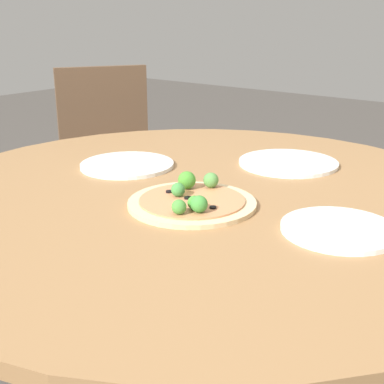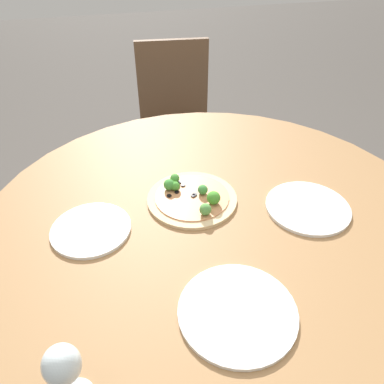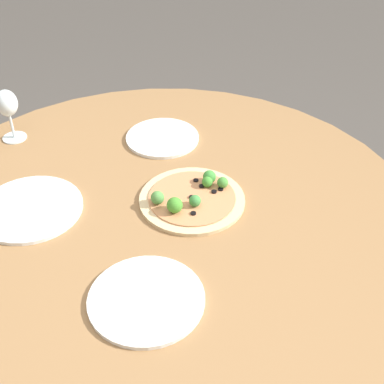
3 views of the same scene
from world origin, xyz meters
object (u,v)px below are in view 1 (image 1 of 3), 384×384
at_px(chair, 111,169).
at_px(plate_near, 288,163).
at_px(plate_far, 339,229).
at_px(pizza, 192,200).
at_px(plate_side, 127,165).

xyz_separation_m(chair, plate_near, (-0.93, 0.22, 0.24)).
relative_size(plate_near, plate_far, 1.21).
xyz_separation_m(pizza, plate_near, (-0.01, -0.41, -0.01)).
height_order(chair, pizza, chair).
xyz_separation_m(chair, plate_side, (-0.61, 0.51, 0.24)).
bearing_deg(pizza, plate_far, -169.07).
distance_m(chair, plate_far, 1.38).
distance_m(pizza, plate_far, 0.31).
height_order(pizza, plate_near, pizza).
xyz_separation_m(chair, plate_far, (-1.23, 0.57, 0.24)).
bearing_deg(chair, plate_side, -98.13).
bearing_deg(chair, plate_near, -71.91).
xyz_separation_m(pizza, plate_side, (0.32, -0.13, -0.01)).
xyz_separation_m(chair, pizza, (-0.93, 0.63, 0.24)).
bearing_deg(plate_far, plate_near, -49.54).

